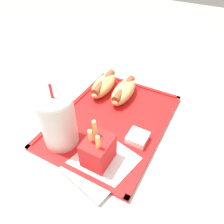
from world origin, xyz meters
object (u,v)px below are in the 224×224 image
(hot_dog_near, at_px, (124,91))
(fries_carton, at_px, (98,150))
(sauce_cup_mayo, at_px, (138,138))
(hot_dog_far, at_px, (104,84))
(soda_cup, at_px, (58,121))

(hot_dog_near, bearing_deg, fries_carton, -167.11)
(sauce_cup_mayo, bearing_deg, hot_dog_far, 52.03)
(hot_dog_near, xyz_separation_m, fries_carton, (-0.25, -0.06, 0.01))
(soda_cup, relative_size, sauce_cup_mayo, 3.53)
(hot_dog_far, relative_size, hot_dog_near, 1.01)
(hot_dog_near, distance_m, sauce_cup_mayo, 0.18)
(soda_cup, height_order, hot_dog_far, soda_cup)
(soda_cup, distance_m, hot_dog_far, 0.24)
(hot_dog_near, relative_size, sauce_cup_mayo, 2.87)
(hot_dog_far, distance_m, hot_dog_near, 0.07)
(soda_cup, height_order, fries_carton, soda_cup)
(soda_cup, distance_m, sauce_cup_mayo, 0.20)
(soda_cup, bearing_deg, fries_carton, -93.56)
(hot_dog_far, bearing_deg, sauce_cup_mayo, -127.97)
(hot_dog_far, bearing_deg, hot_dog_near, -90.00)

